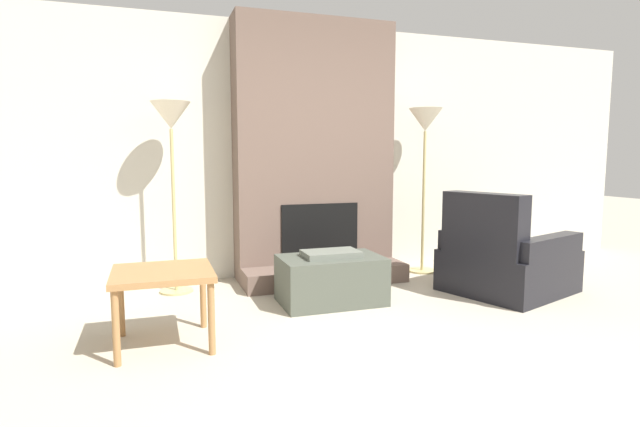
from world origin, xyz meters
name	(u,v)px	position (x,y,z in m)	size (l,w,h in m)	color
ground_plane	(444,370)	(0.00, 0.00, 0.00)	(24.00, 24.00, 0.00)	#B2A893
wall_back	(308,151)	(0.00, 2.68, 1.30)	(8.28, 0.06, 2.60)	beige
fireplace	(315,159)	(0.00, 2.43, 1.22)	(1.62, 0.76, 2.60)	brown
ottoman	(331,279)	(-0.17, 1.48, 0.21)	(0.86, 0.54, 0.45)	#474C42
armchair	(503,263)	(1.44, 1.29, 0.27)	(1.27, 1.20, 0.93)	black
side_table	(163,280)	(-1.54, 0.94, 0.44)	(0.64, 0.61, 0.51)	#9E7042
floor_lamp_left	(171,128)	(-1.40, 2.26, 1.49)	(0.35, 0.35, 1.73)	tan
floor_lamp_right	(425,131)	(1.17, 2.26, 1.51)	(0.35, 0.35, 1.75)	tan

